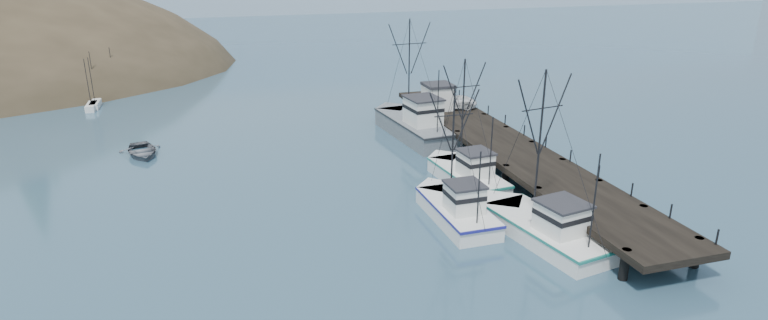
{
  "coord_description": "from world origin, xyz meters",
  "views": [
    {
      "loc": [
        -11.13,
        -29.8,
        18.62
      ],
      "look_at": [
        1.85,
        13.68,
        2.5
      ],
      "focal_mm": 28.0,
      "sensor_mm": 36.0,
      "label": 1
    }
  ],
  "objects_px": {
    "work_vessel": "(414,125)",
    "trawler_near": "(543,227)",
    "trawler_far": "(466,174)",
    "pickup_truck": "(450,101)",
    "pier": "(506,147)",
    "motorboat": "(142,155)",
    "pier_shed": "(438,96)",
    "trawler_mid": "(455,209)"
  },
  "relations": [
    {
      "from": "pier",
      "to": "trawler_near",
      "type": "relative_size",
      "value": 3.75
    },
    {
      "from": "trawler_mid",
      "to": "trawler_near",
      "type": "bearing_deg",
      "value": -45.8
    },
    {
      "from": "trawler_near",
      "to": "trawler_far",
      "type": "height_order",
      "value": "trawler_near"
    },
    {
      "from": "work_vessel",
      "to": "pickup_truck",
      "type": "distance_m",
      "value": 5.84
    },
    {
      "from": "trawler_mid",
      "to": "pickup_truck",
      "type": "relative_size",
      "value": 1.67
    },
    {
      "from": "trawler_mid",
      "to": "trawler_far",
      "type": "relative_size",
      "value": 0.94
    },
    {
      "from": "pier",
      "to": "trawler_far",
      "type": "relative_size",
      "value": 4.13
    },
    {
      "from": "trawler_far",
      "to": "pier_shed",
      "type": "bearing_deg",
      "value": 76.62
    },
    {
      "from": "work_vessel",
      "to": "pickup_truck",
      "type": "bearing_deg",
      "value": 27.27
    },
    {
      "from": "trawler_mid",
      "to": "pickup_truck",
      "type": "distance_m",
      "value": 24.44
    },
    {
      "from": "trawler_far",
      "to": "motorboat",
      "type": "height_order",
      "value": "trawler_far"
    },
    {
      "from": "trawler_far",
      "to": "work_vessel",
      "type": "height_order",
      "value": "work_vessel"
    },
    {
      "from": "pier_shed",
      "to": "pickup_truck",
      "type": "height_order",
      "value": "pier_shed"
    },
    {
      "from": "trawler_far",
      "to": "pickup_truck",
      "type": "xyz_separation_m",
      "value": [
        5.3,
        16.46,
        2.01
      ]
    },
    {
      "from": "pier",
      "to": "work_vessel",
      "type": "height_order",
      "value": "work_vessel"
    },
    {
      "from": "pier_shed",
      "to": "pickup_truck",
      "type": "relative_size",
      "value": 0.53
    },
    {
      "from": "trawler_near",
      "to": "work_vessel",
      "type": "relative_size",
      "value": 0.81
    },
    {
      "from": "trawler_mid",
      "to": "trawler_far",
      "type": "height_order",
      "value": "trawler_far"
    },
    {
      "from": "trawler_mid",
      "to": "work_vessel",
      "type": "xyz_separation_m",
      "value": [
        3.89,
        20.1,
        0.41
      ]
    },
    {
      "from": "pier",
      "to": "pickup_truck",
      "type": "distance_m",
      "value": 13.4
    },
    {
      "from": "pier",
      "to": "pier_shed",
      "type": "distance_m",
      "value": 13.6
    },
    {
      "from": "pier_shed",
      "to": "trawler_far",
      "type": "bearing_deg",
      "value": -103.38
    },
    {
      "from": "trawler_far",
      "to": "work_vessel",
      "type": "bearing_deg",
      "value": 88.72
    },
    {
      "from": "motorboat",
      "to": "pier",
      "type": "bearing_deg",
      "value": -32.67
    },
    {
      "from": "trawler_near",
      "to": "trawler_far",
      "type": "relative_size",
      "value": 1.1
    },
    {
      "from": "trawler_far",
      "to": "motorboat",
      "type": "bearing_deg",
      "value": 149.73
    },
    {
      "from": "trawler_far",
      "to": "work_vessel",
      "type": "xyz_separation_m",
      "value": [
        0.31,
        13.89,
        0.41
      ]
    },
    {
      "from": "trawler_near",
      "to": "pier_shed",
      "type": "xyz_separation_m",
      "value": [
        3.07,
        27.33,
        2.6
      ]
    },
    {
      "from": "pier",
      "to": "trawler_near",
      "type": "bearing_deg",
      "value": -107.55
    },
    {
      "from": "pickup_truck",
      "to": "motorboat",
      "type": "xyz_separation_m",
      "value": [
        -31.85,
        -0.97,
        -2.83
      ]
    },
    {
      "from": "pier",
      "to": "motorboat",
      "type": "distance_m",
      "value": 34.17
    },
    {
      "from": "trawler_mid",
      "to": "trawler_far",
      "type": "bearing_deg",
      "value": 60.05
    },
    {
      "from": "trawler_near",
      "to": "trawler_mid",
      "type": "xyz_separation_m",
      "value": [
        -4.45,
        4.57,
        -0.0
      ]
    },
    {
      "from": "trawler_mid",
      "to": "work_vessel",
      "type": "relative_size",
      "value": 0.69
    },
    {
      "from": "trawler_mid",
      "to": "pickup_truck",
      "type": "bearing_deg",
      "value": 68.6
    },
    {
      "from": "work_vessel",
      "to": "trawler_near",
      "type": "bearing_deg",
      "value": -88.71
    },
    {
      "from": "trawler_far",
      "to": "pickup_truck",
      "type": "bearing_deg",
      "value": 72.14
    },
    {
      "from": "pier",
      "to": "work_vessel",
      "type": "xyz_separation_m",
      "value": [
        -4.95,
        10.77,
        -0.46
      ]
    },
    {
      "from": "pier",
      "to": "trawler_near",
      "type": "distance_m",
      "value": 14.61
    },
    {
      "from": "work_vessel",
      "to": "motorboat",
      "type": "relative_size",
      "value": 2.67
    },
    {
      "from": "pier_shed",
      "to": "trawler_near",
      "type": "bearing_deg",
      "value": -96.4
    },
    {
      "from": "work_vessel",
      "to": "motorboat",
      "type": "xyz_separation_m",
      "value": [
        -26.85,
        1.61,
        -1.23
      ]
    }
  ]
}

